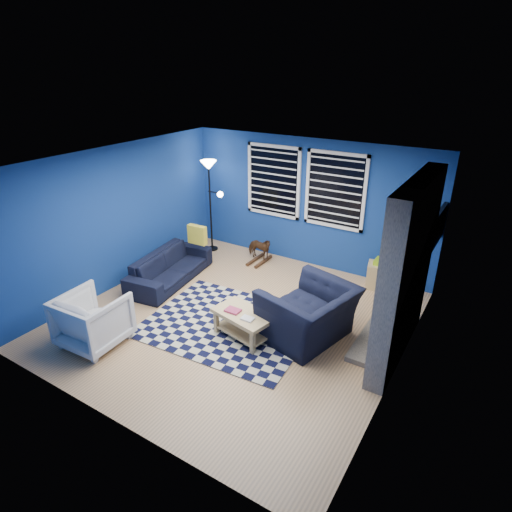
% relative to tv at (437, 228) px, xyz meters
% --- Properties ---
extents(floor, '(5.00, 5.00, 0.00)m').
position_rel_tv_xyz_m(floor, '(-2.45, -2.00, -1.40)').
color(floor, tan).
rests_on(floor, ground).
extents(ceiling, '(5.00, 5.00, 0.00)m').
position_rel_tv_xyz_m(ceiling, '(-2.45, -2.00, 1.10)').
color(ceiling, white).
rests_on(ceiling, wall_back).
extents(wall_back, '(5.00, 0.00, 5.00)m').
position_rel_tv_xyz_m(wall_back, '(-2.45, 0.50, -0.15)').
color(wall_back, navy).
rests_on(wall_back, floor).
extents(wall_left, '(0.00, 5.00, 5.00)m').
position_rel_tv_xyz_m(wall_left, '(-4.95, -2.00, -0.15)').
color(wall_left, navy).
rests_on(wall_left, floor).
extents(wall_right, '(0.00, 5.00, 5.00)m').
position_rel_tv_xyz_m(wall_right, '(0.05, -2.00, -0.15)').
color(wall_right, navy).
rests_on(wall_right, floor).
extents(fireplace, '(0.65, 2.00, 2.50)m').
position_rel_tv_xyz_m(fireplace, '(-0.09, -1.50, -0.20)').
color(fireplace, gray).
rests_on(fireplace, floor).
extents(window_left, '(1.17, 0.06, 1.42)m').
position_rel_tv_xyz_m(window_left, '(-3.20, 0.46, 0.20)').
color(window_left, black).
rests_on(window_left, wall_back).
extents(window_right, '(1.17, 0.06, 1.42)m').
position_rel_tv_xyz_m(window_right, '(-1.90, 0.46, 0.20)').
color(window_right, black).
rests_on(window_right, wall_back).
extents(tv, '(0.07, 1.00, 0.58)m').
position_rel_tv_xyz_m(tv, '(0.00, 0.00, 0.00)').
color(tv, black).
rests_on(tv, wall_right).
extents(rug, '(2.64, 2.17, 0.02)m').
position_rel_tv_xyz_m(rug, '(-2.46, -2.20, -1.39)').
color(rug, black).
rests_on(rug, floor).
extents(sofa, '(1.97, 1.00, 0.55)m').
position_rel_tv_xyz_m(sofa, '(-4.24, -1.55, -1.12)').
color(sofa, black).
rests_on(sofa, floor).
extents(armchair_big, '(1.48, 1.36, 0.81)m').
position_rel_tv_xyz_m(armchair_big, '(-1.28, -1.85, -0.99)').
color(armchair_big, black).
rests_on(armchair_big, floor).
extents(armchair_bent, '(0.88, 0.90, 0.79)m').
position_rel_tv_xyz_m(armchair_bent, '(-3.84, -3.59, -1.01)').
color(armchair_bent, gray).
rests_on(armchair_bent, floor).
extents(rocking_horse, '(0.26, 0.57, 0.48)m').
position_rel_tv_xyz_m(rocking_horse, '(-3.24, 0.01, -1.09)').
color(rocking_horse, '#432615').
rests_on(rocking_horse, floor).
extents(coffee_table, '(0.98, 0.69, 0.45)m').
position_rel_tv_xyz_m(coffee_table, '(-2.08, -2.36, -1.09)').
color(coffee_table, '#DDC07C').
rests_on(coffee_table, rug).
extents(cabinet, '(0.62, 0.48, 0.55)m').
position_rel_tv_xyz_m(cabinet, '(-0.79, 0.25, -1.16)').
color(cabinet, '#DDC07C').
rests_on(cabinet, floor).
extents(floor_lamp, '(0.53, 0.33, 1.94)m').
position_rel_tv_xyz_m(floor_lamp, '(-4.44, 0.03, 0.19)').
color(floor_lamp, black).
rests_on(floor_lamp, floor).
extents(throw_pillow, '(0.39, 0.13, 0.37)m').
position_rel_tv_xyz_m(throw_pillow, '(-4.09, -0.90, -0.67)').
color(throw_pillow, gold).
rests_on(throw_pillow, sofa).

